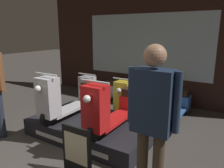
# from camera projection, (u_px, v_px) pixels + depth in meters

# --- Properties ---
(shop_wall_back) EXTENTS (6.57, 0.09, 3.20)m
(shop_wall_back) POSITION_uv_depth(u_px,v_px,m) (146.00, 44.00, 6.03)
(shop_wall_back) COLOR #331E19
(shop_wall_back) RESTS_ON ground_plane
(display_platform) EXTENTS (2.27, 1.37, 0.31)m
(display_platform) POSITION_uv_depth(u_px,v_px,m) (93.00, 127.00, 4.16)
(display_platform) COLOR black
(display_platform) RESTS_ON ground_plane
(scooter_display_left) EXTENTS (0.50, 1.61, 0.94)m
(scooter_display_left) POSITION_uv_depth(u_px,v_px,m) (69.00, 98.00, 4.25)
(scooter_display_left) COLOR black
(scooter_display_left) RESTS_ON display_platform
(scooter_display_right) EXTENTS (0.50, 1.61, 0.94)m
(scooter_display_right) POSITION_uv_depth(u_px,v_px,m) (114.00, 108.00, 3.72)
(scooter_display_right) COLOR black
(scooter_display_right) RESTS_ON display_platform
(scooter_backrow_0) EXTENTS (0.50, 1.61, 0.94)m
(scooter_backrow_0) POSITION_uv_depth(u_px,v_px,m) (100.00, 92.00, 5.82)
(scooter_backrow_0) COLOR black
(scooter_backrow_0) RESTS_ON ground_plane
(scooter_backrow_1) EXTENTS (0.50, 1.61, 0.94)m
(scooter_backrow_1) POSITION_uv_depth(u_px,v_px,m) (134.00, 98.00, 5.31)
(scooter_backrow_1) COLOR black
(scooter_backrow_1) RESTS_ON ground_plane
(scooter_backrow_2) EXTENTS (0.50, 1.61, 0.94)m
(scooter_backrow_2) POSITION_uv_depth(u_px,v_px,m) (175.00, 105.00, 4.79)
(scooter_backrow_2) COLOR black
(scooter_backrow_2) RESTS_ON ground_plane
(person_right_browsing) EXTENTS (0.59, 0.24, 1.83)m
(person_right_browsing) POSITION_uv_depth(u_px,v_px,m) (152.00, 113.00, 2.34)
(person_right_browsing) COLOR #473828
(person_right_browsing) RESTS_ON ground_plane
(price_sign_board) EXTENTS (0.48, 0.04, 0.72)m
(price_sign_board) POSITION_uv_depth(u_px,v_px,m) (77.00, 151.00, 2.95)
(price_sign_board) COLOR black
(price_sign_board) RESTS_ON ground_plane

